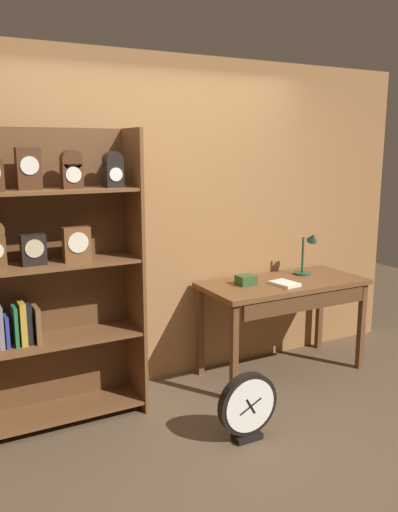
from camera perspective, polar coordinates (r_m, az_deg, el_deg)
ground_plane at (r=3.52m, az=5.49°, el=-20.97°), size 10.00×10.00×0.00m
back_wood_panel at (r=4.20m, az=-4.39°, el=3.48°), size 4.80×0.05×2.60m
bookshelf at (r=3.66m, az=-15.77°, el=-2.05°), size 1.13×0.36×2.03m
workbench at (r=4.46m, az=9.31°, el=-3.91°), size 1.39×0.64×0.80m
desk_lamp at (r=4.67m, az=11.69°, el=0.34°), size 0.20×0.19×0.39m
toolbox_small at (r=4.29m, az=5.09°, el=-2.62°), size 0.14×0.13×0.08m
open_repair_manual at (r=4.32m, az=9.28°, el=-2.98°), size 0.19×0.24×0.02m
round_clock_large at (r=3.59m, az=5.30°, el=-15.90°), size 0.42×0.11×0.46m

